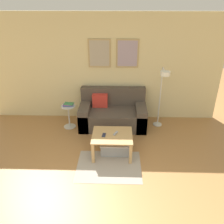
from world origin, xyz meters
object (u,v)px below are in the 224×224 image
object	(u,v)px
storage_bin	(115,147)
side_table	(69,114)
couch	(113,114)
coffee_table	(112,138)
book_stack	(68,104)
floor_lamp	(163,87)
remote_control	(116,133)
cell_phone	(104,135)

from	to	relation	value
storage_bin	side_table	xyz separation A→B (m)	(-1.11, 0.99, 0.21)
couch	storage_bin	xyz separation A→B (m)	(0.08, -1.13, -0.17)
coffee_table	couch	bearing A→B (deg)	91.15
side_table	book_stack	bearing A→B (deg)	63.57
coffee_table	floor_lamp	size ratio (longest dim) A/B	0.54
remote_control	cell_phone	distance (m)	0.23
coffee_table	remote_control	bearing A→B (deg)	32.03
coffee_table	side_table	distance (m)	1.48
couch	book_stack	distance (m)	1.07
couch	storage_bin	distance (m)	1.14
remote_control	floor_lamp	bearing A→B (deg)	67.87
floor_lamp	book_stack	size ratio (longest dim) A/B	5.73
coffee_table	side_table	world-z (taller)	side_table
floor_lamp	remote_control	world-z (taller)	floor_lamp
couch	coffee_table	bearing A→B (deg)	-88.85
coffee_table	cell_phone	world-z (taller)	cell_phone
storage_bin	side_table	distance (m)	1.50
floor_lamp	book_stack	world-z (taller)	floor_lamp
coffee_table	book_stack	world-z (taller)	book_stack
floor_lamp	side_table	size ratio (longest dim) A/B	2.62
cell_phone	coffee_table	bearing A→B (deg)	12.07
couch	storage_bin	bearing A→B (deg)	-85.94
couch	remote_control	world-z (taller)	couch
book_stack	remote_control	bearing A→B (deg)	-42.20
floor_lamp	cell_phone	world-z (taller)	floor_lamp
floor_lamp	cell_phone	size ratio (longest dim) A/B	10.36
remote_control	cell_phone	bearing A→B (deg)	-140.17
side_table	cell_phone	xyz separation A→B (m)	(0.90, -1.06, 0.11)
coffee_table	storage_bin	size ratio (longest dim) A/B	1.33
coffee_table	remote_control	xyz separation A→B (m)	(0.07, 0.04, 0.09)
book_stack	cell_phone	xyz separation A→B (m)	(0.89, -1.07, -0.14)
floor_lamp	side_table	xyz separation A→B (m)	(-2.13, 0.05, -0.74)
side_table	coffee_table	bearing A→B (deg)	-44.46
storage_bin	remote_control	bearing A→B (deg)	-41.07
book_stack	cell_phone	world-z (taller)	book_stack
cell_phone	floor_lamp	bearing A→B (deg)	44.20
floor_lamp	cell_phone	xyz separation A→B (m)	(-1.24, -1.01, -0.63)
side_table	book_stack	size ratio (longest dim) A/B	2.19
storage_bin	cell_phone	bearing A→B (deg)	-162.18
storage_bin	floor_lamp	world-z (taller)	floor_lamp
storage_bin	remote_control	world-z (taller)	remote_control
couch	cell_phone	distance (m)	1.21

